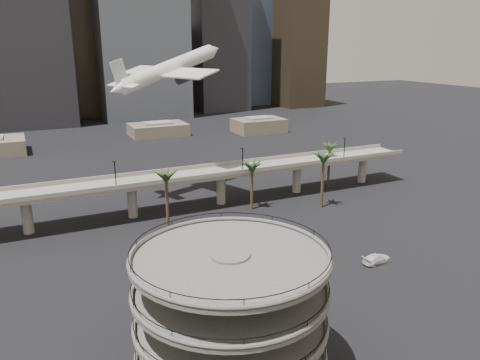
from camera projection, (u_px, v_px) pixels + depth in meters
name	position (u px, v px, depth m)	size (l,w,h in m)	color
ground	(305.00, 333.00, 64.38)	(700.00, 700.00, 0.00)	black
parking_ramp	(231.00, 306.00, 52.80)	(22.20, 22.20, 17.35)	#4E4B48
overpass	(178.00, 181.00, 109.99)	(130.00, 9.30, 14.70)	slate
palm_trees	(273.00, 162.00, 111.21)	(54.40, 18.40, 14.00)	#4A3820
low_buildings	(127.00, 134.00, 189.77)	(135.00, 27.50, 6.80)	brown
skyline	(105.00, 20.00, 244.77)	(269.00, 86.00, 136.45)	gray
airborne_jet	(169.00, 69.00, 116.18)	(34.21, 31.30, 12.85)	silver
car_a	(251.00, 275.00, 79.08)	(1.67, 4.16, 1.42)	red
car_b	(296.00, 256.00, 85.95)	(1.66, 4.77, 1.57)	black
car_c	(377.00, 259.00, 84.76)	(2.35, 5.79, 1.68)	white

